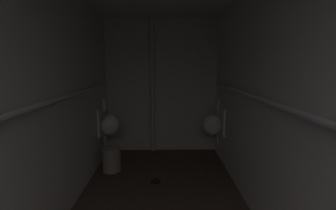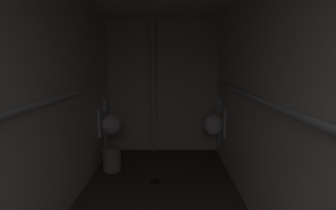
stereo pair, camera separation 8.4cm
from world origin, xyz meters
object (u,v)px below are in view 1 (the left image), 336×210
Objects in this scene: urinal_left_mid at (109,124)px; waste_bin at (112,159)px; standpipe_back_wall at (152,87)px; floor_drain at (156,181)px; urinal_right_mid at (214,124)px.

urinal_left_mid is 0.57m from waste_bin.
waste_bin is (0.10, -0.33, -0.46)m from urinal_left_mid.
standpipe_back_wall reaches higher than floor_drain.
urinal_right_mid is 1.68m from waste_bin.
urinal_right_mid is at bearing -24.86° from standpipe_back_wall.
urinal_left_mid is 2.12× the size of waste_bin.
waste_bin is at bearing -73.58° from urinal_left_mid.
urinal_right_mid is 0.32× the size of standpipe_back_wall.
urinal_left_mid is at bearing 106.42° from waste_bin.
standpipe_back_wall reaches higher than waste_bin.
urinal_right_mid is (1.68, 0.00, 0.00)m from urinal_left_mid.
standpipe_back_wall is 16.63× the size of floor_drain.
urinal_left_mid is at bearing -179.85° from urinal_right_mid.
urinal_left_mid is 1.00× the size of urinal_right_mid.
floor_drain is 0.39× the size of waste_bin.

